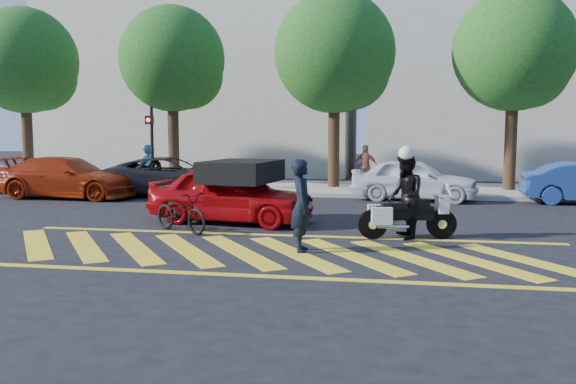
% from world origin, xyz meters
% --- Properties ---
extents(ground, '(90.00, 90.00, 0.00)m').
position_xyz_m(ground, '(0.00, 0.00, 0.00)').
color(ground, black).
rests_on(ground, ground).
extents(sidewalk, '(60.00, 5.00, 0.15)m').
position_xyz_m(sidewalk, '(0.00, 12.00, 0.07)').
color(sidewalk, '#9E998E').
rests_on(sidewalk, ground).
extents(crosswalk, '(12.33, 4.00, 0.01)m').
position_xyz_m(crosswalk, '(-0.04, 0.00, 0.00)').
color(crosswalk, yellow).
rests_on(crosswalk, ground).
extents(building_left, '(16.00, 8.00, 10.00)m').
position_xyz_m(building_left, '(-8.00, 21.00, 5.00)').
color(building_left, beige).
rests_on(building_left, ground).
extents(building_right, '(16.00, 8.00, 11.00)m').
position_xyz_m(building_right, '(9.00, 21.00, 5.50)').
color(building_right, beige).
rests_on(building_right, ground).
extents(tree_far_left, '(4.40, 4.40, 7.41)m').
position_xyz_m(tree_far_left, '(-12.87, 12.06, 5.05)').
color(tree_far_left, black).
rests_on(tree_far_left, ground).
extents(tree_left, '(4.20, 4.20, 7.26)m').
position_xyz_m(tree_left, '(-6.37, 12.06, 4.99)').
color(tree_left, black).
rests_on(tree_left, ground).
extents(tree_center, '(4.60, 4.60, 7.56)m').
position_xyz_m(tree_center, '(0.13, 12.06, 5.10)').
color(tree_center, black).
rests_on(tree_center, ground).
extents(tree_right, '(4.40, 4.40, 7.41)m').
position_xyz_m(tree_right, '(6.63, 12.06, 5.05)').
color(tree_right, black).
rests_on(tree_right, ground).
extents(signal_pole, '(0.28, 0.43, 3.20)m').
position_xyz_m(signal_pole, '(-6.50, 9.74, 1.92)').
color(signal_pole, black).
rests_on(signal_pole, ground).
extents(officer_bike, '(0.54, 0.73, 1.82)m').
position_xyz_m(officer_bike, '(0.61, 0.23, 0.91)').
color(officer_bike, black).
rests_on(officer_bike, ground).
extents(bicycle, '(1.85, 1.50, 0.94)m').
position_xyz_m(bicycle, '(-2.52, 1.93, 0.47)').
color(bicycle, black).
rests_on(bicycle, ground).
extents(police_motorcycle, '(2.15, 0.89, 0.96)m').
position_xyz_m(police_motorcycle, '(2.63, 1.99, 0.52)').
color(police_motorcycle, black).
rests_on(police_motorcycle, ground).
extents(officer_moto, '(0.89, 1.04, 1.88)m').
position_xyz_m(officer_moto, '(2.62, 2.00, 0.94)').
color(officer_moto, black).
rests_on(officer_moto, ground).
extents(red_convertible, '(4.46, 2.35, 1.45)m').
position_xyz_m(red_convertible, '(-1.75, 3.50, 0.72)').
color(red_convertible, '#A2070B').
rests_on(red_convertible, ground).
extents(parked_far_left, '(3.83, 1.59, 1.23)m').
position_xyz_m(parked_far_left, '(-12.02, 8.96, 0.62)').
color(parked_far_left, '#999BA0').
rests_on(parked_far_left, ground).
extents(parked_left, '(4.95, 2.14, 1.42)m').
position_xyz_m(parked_left, '(-8.76, 7.80, 0.71)').
color(parked_left, maroon).
rests_on(parked_left, ground).
extents(parked_mid_left, '(5.20, 2.84, 1.38)m').
position_xyz_m(parked_mid_left, '(-5.50, 9.07, 0.69)').
color(parked_mid_left, black).
rests_on(parked_mid_left, ground).
extents(parked_mid_right, '(4.30, 2.04, 1.42)m').
position_xyz_m(parked_mid_right, '(2.98, 9.20, 0.71)').
color(parked_mid_right, silver).
rests_on(parked_mid_right, ground).
extents(pedestrian_left, '(1.01, 0.59, 1.56)m').
position_xyz_m(pedestrian_left, '(-7.84, 12.61, 0.93)').
color(pedestrian_left, teal).
rests_on(pedestrian_left, sidewalk).
extents(pedestrian_right, '(1.00, 0.57, 1.61)m').
position_xyz_m(pedestrian_right, '(1.22, 12.25, 0.95)').
color(pedestrian_right, '#9B5C46').
rests_on(pedestrian_right, sidewalk).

